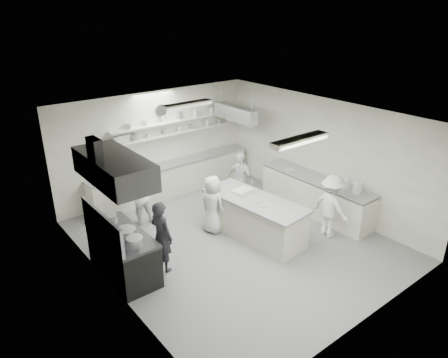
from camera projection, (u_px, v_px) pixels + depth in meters
floor at (234, 241)px, 9.88m from camera, size 6.00×7.00×0.02m
ceiling at (235, 116)px, 8.70m from camera, size 6.00×7.00×0.02m
wall_back at (156, 144)px, 11.82m from camera, size 6.00×0.04×3.00m
wall_front at (372, 250)px, 6.76m from camera, size 6.00×0.04×3.00m
wall_left at (108, 223)px, 7.58m from camera, size 0.04×7.00×3.00m
wall_right at (322, 155)px, 11.00m from camera, size 0.04×7.00×3.00m
stove at (124, 255)px, 8.50m from camera, size 0.80×1.80×0.90m
exhaust_hood at (114, 168)px, 7.76m from camera, size 0.85×2.00×0.50m
back_counter at (172, 178)px, 12.18m from camera, size 5.00×0.60×0.92m
shelf_lower at (179, 132)px, 12.02m from camera, size 4.20×0.26×0.04m
shelf_upper at (178, 120)px, 11.89m from camera, size 4.20×0.26×0.04m
pass_through_window at (114, 155)px, 11.08m from camera, size 1.30×0.04×1.00m
wall_clock at (161, 110)px, 11.53m from camera, size 0.32×0.05×0.32m
right_counter at (316, 196)px, 11.06m from camera, size 0.74×3.30×0.94m
pot_rack at (235, 113)px, 11.85m from camera, size 0.30×1.60×0.40m
light_fixture_front at (300, 140)px, 7.42m from camera, size 1.30×0.25×0.10m
light_fixture_rear at (188, 104)px, 10.03m from camera, size 1.30×0.25×0.10m
prep_island at (254, 218)px, 9.91m from camera, size 1.20×2.59×0.92m
stove_pot at (127, 235)px, 8.09m from camera, size 0.38×0.38×0.26m
cook_stove at (161, 236)px, 8.54m from camera, size 0.47×0.63×1.56m
cook_back at (138, 196)px, 10.40m from camera, size 0.75×0.59×1.51m
cook_island_left at (213, 204)px, 10.03m from camera, size 0.58×0.78×1.44m
cook_island_right at (240, 180)px, 11.27m from camera, size 0.50×0.95×1.55m
cook_right at (331, 206)px, 9.80m from camera, size 0.61×1.03×1.56m
bowl_island_a at (262, 206)px, 9.42m from camera, size 0.25×0.25×0.06m
bowl_island_b at (277, 212)px, 9.16m from camera, size 0.23×0.23×0.06m
bowl_right at (290, 171)px, 11.32m from camera, size 0.28×0.28×0.06m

